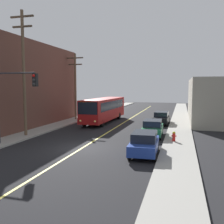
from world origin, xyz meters
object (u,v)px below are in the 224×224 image
object	(u,v)px
parked_car_green	(153,128)
utility_pole_mid	(75,83)
city_bus	(104,109)
fire_hydrant	(174,136)
utility_pole_near	(24,68)
parked_car_black	(162,118)
traffic_signal_left_corner	(14,93)
parked_car_blue	(144,143)

from	to	relation	value
parked_car_green	utility_pole_mid	distance (m)	15.82
city_bus	fire_hydrant	size ratio (longest dim) A/B	14.52
city_bus	utility_pole_near	bearing A→B (deg)	-109.88
parked_car_black	traffic_signal_left_corner	bearing A→B (deg)	-123.96
city_bus	parked_car_black	distance (m)	7.75
parked_car_blue	fire_hydrant	bearing A→B (deg)	67.02
utility_pole_near	utility_pole_mid	size ratio (longest dim) A/B	1.26
city_bus	parked_car_blue	xyz separation A→B (m)	(7.68, -15.24, -0.98)
city_bus	parked_car_blue	distance (m)	17.10
traffic_signal_left_corner	parked_car_green	bearing A→B (deg)	34.30
parked_car_green	city_bus	bearing A→B (deg)	131.37
traffic_signal_left_corner	fire_hydrant	size ratio (longest dim) A/B	7.14
traffic_signal_left_corner	parked_car_blue	bearing A→B (deg)	1.34
parked_car_black	utility_pole_near	bearing A→B (deg)	-135.60
utility_pole_mid	fire_hydrant	xyz separation A→B (m)	(14.06, -11.57, -4.68)
utility_pole_mid	fire_hydrant	distance (m)	18.80
city_bus	parked_car_black	size ratio (longest dim) A/B	2.73
city_bus	parked_car_black	bearing A→B (deg)	-0.48
parked_car_blue	parked_car_black	distance (m)	15.18
parked_car_black	fire_hydrant	distance (m)	10.90
parked_car_green	fire_hydrant	world-z (taller)	parked_car_green
traffic_signal_left_corner	parked_car_black	bearing A→B (deg)	56.04
utility_pole_mid	traffic_signal_left_corner	xyz separation A→B (m)	(1.80, -16.25, -0.96)
parked_car_black	fire_hydrant	world-z (taller)	parked_car_black
city_bus	utility_pole_mid	distance (m)	5.72
city_bus	parked_car_green	size ratio (longest dim) A/B	2.74
fire_hydrant	parked_car_blue	bearing A→B (deg)	-112.98
parked_car_green	fire_hydrant	bearing A→B (deg)	-47.79
city_bus	traffic_signal_left_corner	bearing A→B (deg)	-99.87
parked_car_blue	parked_car_green	distance (m)	6.72
parked_car_blue	parked_car_green	world-z (taller)	same
city_bus	parked_car_black	world-z (taller)	city_bus
parked_car_green	utility_pole_near	size ratio (longest dim) A/B	0.38
parked_car_blue	utility_pole_mid	distance (m)	20.60
parked_car_blue	traffic_signal_left_corner	bearing A→B (deg)	-178.66
utility_pole_mid	parked_car_blue	bearing A→B (deg)	-52.74
parked_car_blue	utility_pole_near	world-z (taller)	utility_pole_near
parked_car_black	traffic_signal_left_corner	xyz separation A→B (m)	(-10.38, -15.42, 3.46)
parked_car_green	utility_pole_mid	bearing A→B (deg)	142.24
city_bus	fire_hydrant	bearing A→B (deg)	-48.45
parked_car_black	fire_hydrant	size ratio (longest dim) A/B	5.32
parked_car_green	fire_hydrant	xyz separation A→B (m)	(2.06, -2.27, -0.26)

